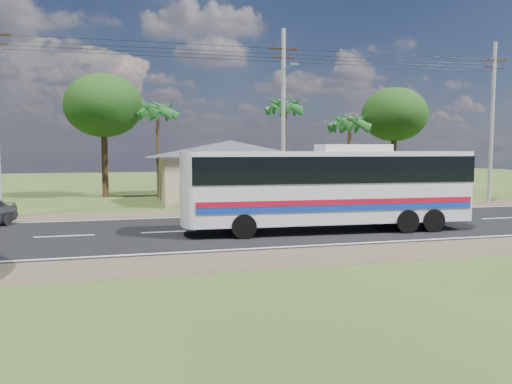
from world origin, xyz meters
TOP-DOWN VIEW (x-y plane):
  - ground at (0.00, 0.00)m, footprint 120.00×120.00m
  - road at (0.00, 0.00)m, footprint 120.00×16.00m
  - house at (1.00, 13.00)m, footprint 12.40×10.00m
  - waiting_shed at (13.00, 8.50)m, footprint 5.20×4.48m
  - concrete_barrier at (12.00, 5.60)m, footprint 7.00×0.30m
  - utility_poles at (2.67, 6.49)m, footprint 32.80×2.22m
  - palm_near at (9.50, 11.00)m, footprint 2.80×2.80m
  - palm_mid at (6.00, 15.50)m, footprint 2.80×2.80m
  - palm_far at (-4.00, 16.00)m, footprint 2.80×2.80m
  - tree_behind_house at (-8.00, 18.00)m, footprint 6.00×6.00m
  - tree_behind_shed at (16.00, 16.00)m, footprint 5.60×5.60m
  - coach_bus at (2.76, -1.52)m, footprint 13.02×3.42m
  - motorcycle at (-0.21, 7.33)m, footprint 1.91×0.96m
  - person at (14.66, 6.26)m, footprint 0.79×0.66m

SIDE VIEW (x-z plane):
  - ground at x=0.00m, z-range 0.00..0.00m
  - road at x=0.00m, z-range -0.01..0.02m
  - concrete_barrier at x=12.00m, z-range 0.00..0.90m
  - motorcycle at x=-0.21m, z-range 0.00..0.96m
  - person at x=14.66m, z-range 0.00..1.86m
  - coach_bus at x=2.76m, z-range 0.29..4.29m
  - house at x=1.00m, z-range 0.14..5.14m
  - waiting_shed at x=13.00m, z-range 1.05..4.40m
  - palm_near at x=9.50m, z-range 2.36..9.06m
  - utility_poles at x=2.67m, z-range 0.27..11.27m
  - palm_far at x=-4.00m, z-range 2.83..10.53m
  - tree_behind_shed at x=16.00m, z-range 2.17..11.19m
  - tree_behind_house at x=-8.00m, z-range 2.31..11.92m
  - palm_mid at x=6.00m, z-range 3.06..11.26m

